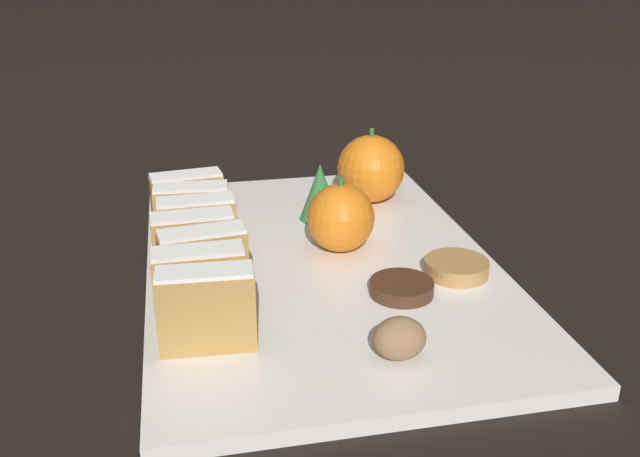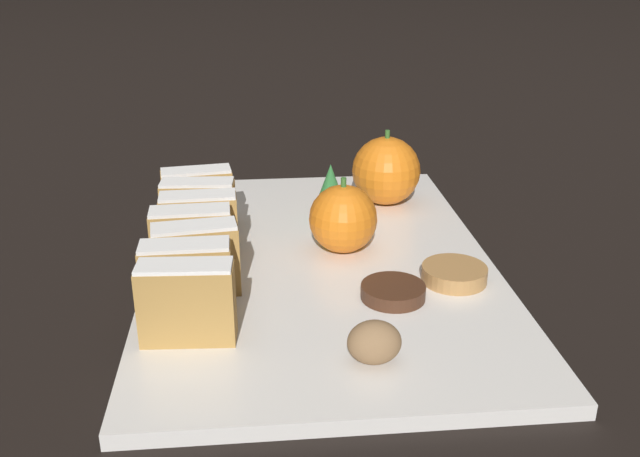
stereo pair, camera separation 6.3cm
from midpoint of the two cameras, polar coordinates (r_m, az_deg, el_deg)
ground_plane at (r=0.65m, az=-2.79°, el=-3.50°), size 6.00×6.00×0.00m
serving_platter at (r=0.64m, az=-2.80°, el=-3.02°), size 0.30×0.46×0.01m
stollen_slice_front at (r=0.51m, az=-12.61°, el=-6.41°), size 0.07×0.03×0.06m
stollen_slice_second at (r=0.54m, az=-12.90°, el=-4.62°), size 0.07×0.03×0.06m
stollen_slice_third at (r=0.57m, az=-12.42°, el=-2.97°), size 0.07×0.03×0.06m
stollen_slice_fourth at (r=0.60m, az=-12.98°, el=-1.58°), size 0.07×0.03×0.06m
stollen_slice_fifth at (r=0.64m, az=-12.59°, el=-0.25°), size 0.07×0.03×0.06m
stollen_slice_sixth at (r=0.67m, az=-12.82°, el=0.89°), size 0.07×0.03×0.06m
stollen_slice_back at (r=0.70m, az=-13.07°, el=1.93°), size 0.07×0.03×0.06m
orange_near at (r=0.77m, az=1.74°, el=4.75°), size 0.07×0.07×0.08m
orange_far at (r=0.65m, az=-1.12°, el=0.80°), size 0.06×0.06×0.07m
walnut at (r=0.49m, az=2.72°, el=-8.87°), size 0.04×0.03×0.03m
chocolate_cookie at (r=0.58m, az=3.47°, el=-4.83°), size 0.05×0.05×0.01m
gingerbread_cookie at (r=0.62m, az=8.01°, el=-3.17°), size 0.05×0.05×0.01m
evergreen_sprig at (r=0.72m, az=-2.50°, el=2.91°), size 0.04×0.04×0.06m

